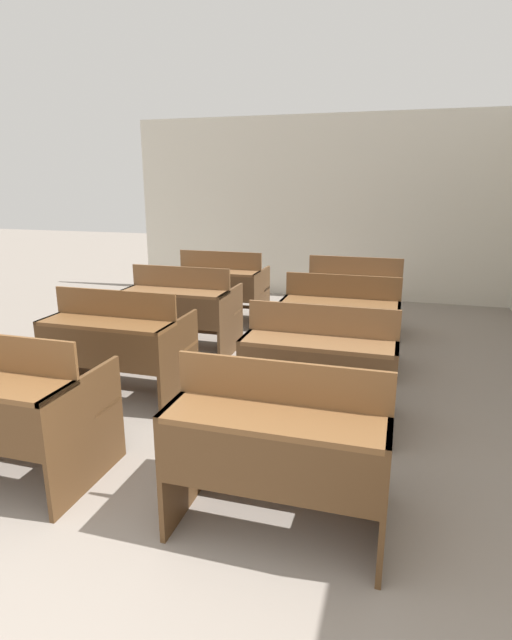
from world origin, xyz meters
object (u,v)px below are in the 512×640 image
object	(u,v)px
bench_front_right	(281,444)
bench_front_left	(5,405)
bench_second_right	(321,364)
bench_back_right	(354,295)
bench_third_left	(182,309)
bench_second_left	(118,343)
bench_third_right	(341,321)
bench_back_left	(221,286)

from	to	relation	value
bench_front_right	bench_front_left	bearing A→B (deg)	-179.06
bench_second_right	bench_back_right	size ratio (longest dim) A/B	1.00
bench_second_right	bench_third_left	size ratio (longest dim) A/B	1.00
bench_second_left	bench_third_left	bearing A→B (deg)	88.98
bench_front_left	bench_back_right	world-z (taller)	same
bench_second_left	bench_third_right	xyz separation A→B (m)	(1.68, 1.21, 0.00)
bench_front_right	bench_back_right	xyz separation A→B (m)	(0.01, 3.62, 0.00)
bench_second_right	bench_third_right	xyz separation A→B (m)	(-0.00, 1.23, 0.00)
bench_second_left	bench_back_left	world-z (taller)	same
bench_front_right	bench_back_left	xyz separation A→B (m)	(-1.66, 3.63, 0.00)
bench_front_right	bench_second_left	distance (m)	2.07
bench_second_right	bench_front_left	bearing A→B (deg)	-144.20
bench_front_right	bench_back_left	world-z (taller)	same
bench_second_left	bench_back_left	distance (m)	2.41
bench_second_left	bench_third_right	world-z (taller)	same
bench_front_left	bench_back_left	world-z (taller)	same
bench_front_right	bench_third_right	bearing A→B (deg)	89.88
bench_back_left	bench_second_left	bearing A→B (deg)	-90.27
bench_third_right	bench_back_left	distance (m)	2.06
bench_back_left	bench_back_right	world-z (taller)	same
bench_second_right	bench_back_right	distance (m)	2.43
bench_front_right	bench_second_left	xyz separation A→B (m)	(-1.67, 1.22, 0.00)
bench_front_left	bench_second_left	xyz separation A→B (m)	(0.01, 1.24, 0.00)
bench_second_right	bench_back_left	distance (m)	2.95
bench_second_right	bench_back_left	world-z (taller)	same
bench_third_right	bench_third_left	bearing A→B (deg)	179.94
bench_third_left	bench_back_right	xyz separation A→B (m)	(1.66, 1.20, 0.00)
bench_second_left	bench_back_right	distance (m)	2.94
bench_third_left	bench_second_left	bearing A→B (deg)	-91.02
bench_front_left	bench_back_right	distance (m)	4.02
bench_front_right	bench_third_right	world-z (taller)	same
bench_front_right	bench_back_right	size ratio (longest dim) A/B	1.00
bench_front_left	bench_back_left	xyz separation A→B (m)	(0.02, 3.65, 0.00)
bench_second_right	bench_third_right	world-z (taller)	same
bench_front_left	bench_third_left	xyz separation A→B (m)	(0.03, 2.45, 0.00)
bench_second_right	bench_back_right	world-z (taller)	same
bench_front_left	bench_back_right	xyz separation A→B (m)	(1.69, 3.65, 0.00)
bench_third_left	bench_third_right	distance (m)	1.66
bench_back_left	bench_second_right	bearing A→B (deg)	-55.52
bench_front_right	bench_third_left	distance (m)	2.93
bench_third_left	bench_back_right	size ratio (longest dim) A/B	1.00
bench_third_left	bench_back_left	bearing A→B (deg)	90.48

